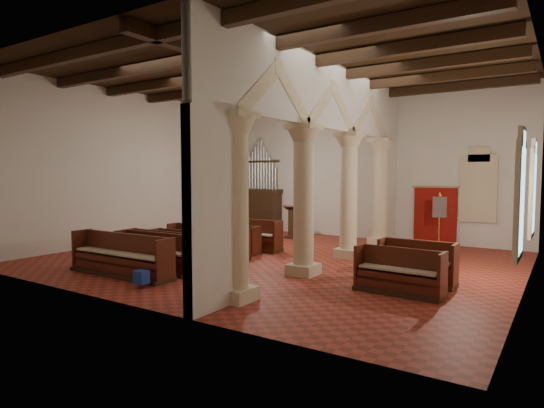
{
  "coord_description": "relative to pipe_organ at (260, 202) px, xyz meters",
  "views": [
    {
      "loc": [
        7.77,
        -12.22,
        2.79
      ],
      "look_at": [
        -0.53,
        0.5,
        1.73
      ],
      "focal_mm": 30.0,
      "sensor_mm": 36.0,
      "label": 1
    }
  ],
  "objects": [
    {
      "name": "pipe_organ",
      "position": [
        0.0,
        0.0,
        0.0
      ],
      "size": [
        2.1,
        0.85,
        4.4
      ],
      "color": "#341E10",
      "rests_on": "floor"
    },
    {
      "name": "processional_banner",
      "position": [
        8.48,
        -1.03,
        -0.62
      ],
      "size": [
        0.45,
        0.58,
        2.08
      ],
      "rotation": [
        0.0,
        0.0,
        0.36
      ],
      "color": "#341E10",
      "rests_on": "floor"
    },
    {
      "name": "ceiling",
      "position": [
        4.5,
        -5.5,
        4.63
      ],
      "size": [
        14.0,
        14.0,
        0.0
      ],
      "primitive_type": "plane",
      "rotation": [
        3.14,
        0.0,
        0.0
      ],
      "color": "black",
      "rests_on": "wall_back"
    },
    {
      "name": "arcade",
      "position": [
        6.3,
        -5.5,
        2.19
      ],
      "size": [
        0.9,
        11.9,
        6.0
      ],
      "color": "beige",
      "rests_on": "floor"
    },
    {
      "name": "nave_pew_2",
      "position": [
        2.26,
        -8.25,
        -1.04
      ],
      "size": [
        3.14,
        0.76,
        1.02
      ],
      "rotation": [
        0.0,
        0.0,
        0.02
      ],
      "color": "#341E10",
      "rests_on": "floor"
    },
    {
      "name": "floor",
      "position": [
        4.5,
        -5.5,
        -1.37
      ],
      "size": [
        14.0,
        14.0,
        0.0
      ],
      "primitive_type": "plane",
      "color": "maroon",
      "rests_on": "ground"
    },
    {
      "name": "ceiling_beams",
      "position": [
        4.5,
        -5.5,
        4.45
      ],
      "size": [
        13.8,
        11.8,
        0.3
      ],
      "primitive_type": null,
      "color": "#341E10",
      "rests_on": "wall_back"
    },
    {
      "name": "nave_pew_3",
      "position": [
        2.21,
        -7.39,
        -1.05
      ],
      "size": [
        2.49,
        0.79,
        0.96
      ],
      "rotation": [
        0.0,
        0.0,
        0.06
      ],
      "color": "#341E10",
      "rests_on": "floor"
    },
    {
      "name": "nave_pew_4",
      "position": [
        2.3,
        -6.41,
        -1.04
      ],
      "size": [
        3.17,
        0.7,
        1.02
      ],
      "rotation": [
        0.0,
        0.0,
        -0.01
      ],
      "color": "#341E10",
      "rests_on": "floor"
    },
    {
      "name": "aisle_pew_0",
      "position": [
        9.09,
        -7.48,
        -1.02
      ],
      "size": [
        2.06,
        0.81,
        1.05
      ],
      "rotation": [
        0.0,
        0.0,
        -0.05
      ],
      "color": "#341E10",
      "rests_on": "floor"
    },
    {
      "name": "nave_pew_5",
      "position": [
        2.33,
        -5.34,
        -1.05
      ],
      "size": [
        2.53,
        0.66,
        0.97
      ],
      "rotation": [
        0.0,
        0.0,
        -0.0
      ],
      "color": "#341E10",
      "rests_on": "floor"
    },
    {
      "name": "nave_pew_0",
      "position": [
        2.18,
        -9.77,
        -1.0
      ],
      "size": [
        3.45,
        0.8,
        1.13
      ],
      "rotation": [
        0.0,
        0.0,
        0.01
      ],
      "color": "#341E10",
      "rests_on": "floor"
    },
    {
      "name": "wall_right",
      "position": [
        11.5,
        -5.5,
        1.63
      ],
      "size": [
        0.02,
        12.0,
        6.0
      ],
      "primitive_type": "cube",
      "color": "silver",
      "rests_on": "floor"
    },
    {
      "name": "tube_heater_b",
      "position": [
        2.12,
        -8.83,
        -1.21
      ],
      "size": [
        0.97,
        0.36,
        0.1
      ],
      "primitive_type": "cylinder",
      "rotation": [
        0.0,
        1.57,
        -0.28
      ],
      "color": "silver",
      "rests_on": "floor"
    },
    {
      "name": "lectern",
      "position": [
        2.53,
        -1.26,
        -0.78
      ],
      "size": [
        0.64,
        0.67,
        1.42
      ],
      "rotation": [
        0.0,
        0.0,
        0.19
      ],
      "color": "#392812",
      "rests_on": "floor"
    },
    {
      "name": "aisle_pew_2",
      "position": [
        8.99,
        -5.49,
        -1.05
      ],
      "size": [
        1.9,
        0.71,
        0.97
      ],
      "rotation": [
        0.0,
        0.0,
        -0.04
      ],
      "color": "#341E10",
      "rests_on": "floor"
    },
    {
      "name": "window_right_a",
      "position": [
        11.48,
        -7.0,
        0.83
      ],
      "size": [
        0.03,
        1.0,
        2.2
      ],
      "primitive_type": "cube",
      "color": "#398062",
      "rests_on": "wall_right"
    },
    {
      "name": "window_back",
      "position": [
        9.5,
        0.48,
        0.83
      ],
      "size": [
        1.0,
        0.03,
        2.2
      ],
      "primitive_type": "cube",
      "color": "#398062",
      "rests_on": "wall_back"
    },
    {
      "name": "dossal_curtain",
      "position": [
        8.0,
        0.42,
        -0.21
      ],
      "size": [
        1.8,
        0.07,
        2.17
      ],
      "color": "maroon",
      "rests_on": "floor"
    },
    {
      "name": "aisle_pew_1",
      "position": [
        9.18,
        -6.35,
        -1.0
      ],
      "size": [
        1.88,
        0.75,
        1.09
      ],
      "rotation": [
        0.0,
        0.0,
        -0.01
      ],
      "color": "#341E10",
      "rests_on": "floor"
    },
    {
      "name": "nave_pew_6",
      "position": [
        2.35,
        -4.59,
        -1.01
      ],
      "size": [
        3.2,
        0.88,
        1.1
      ],
      "rotation": [
        0.0,
        0.0,
        0.05
      ],
      "color": "#341E10",
      "rests_on": "floor"
    },
    {
      "name": "hymnal_box_b",
      "position": [
        3.9,
        -7.96,
        -1.12
      ],
      "size": [
        0.33,
        0.29,
        0.3
      ],
      "primitive_type": "cube",
      "rotation": [
        0.0,
        0.0,
        0.16
      ],
      "color": "navy",
      "rests_on": "floor"
    },
    {
      "name": "wall_back",
      "position": [
        4.5,
        0.5,
        1.63
      ],
      "size": [
        14.0,
        0.02,
        6.0
      ],
      "primitive_type": "cube",
      "color": "silver",
      "rests_on": "floor"
    },
    {
      "name": "wall_front",
      "position": [
        4.5,
        -11.5,
        1.63
      ],
      "size": [
        14.0,
        0.02,
        6.0
      ],
      "primitive_type": "cube",
      "color": "silver",
      "rests_on": "floor"
    },
    {
      "name": "tube_heater_a",
      "position": [
        1.42,
        -9.63,
        -1.21
      ],
      "size": [
        1.01,
        0.5,
        0.11
      ],
      "primitive_type": "cylinder",
      "rotation": [
        0.0,
        1.57,
        0.4
      ],
      "color": "white",
      "rests_on": "floor"
    },
    {
      "name": "wall_left",
      "position": [
        -2.5,
        -5.5,
        1.63
      ],
      "size": [
        0.02,
        12.0,
        6.0
      ],
      "primitive_type": "cube",
      "color": "silver",
      "rests_on": "floor"
    },
    {
      "name": "hymnal_box_a",
      "position": [
        3.69,
        -10.37,
        -1.11
      ],
      "size": [
        0.32,
        0.26,
        0.32
      ],
      "primitive_type": "cube",
      "rotation": [
        0.0,
        0.0,
        -0.0
      ],
      "color": "navy",
      "rests_on": "floor"
    },
    {
      "name": "window_right_b",
      "position": [
        11.48,
        -3.0,
        0.83
      ],
      "size": [
        0.03,
        1.0,
        2.2
      ],
      "primitive_type": "cube",
      "color": "#398062",
      "rests_on": "wall_right"
    },
    {
      "name": "nave_pew_1",
      "position": [
        2.51,
        -8.86,
        -1.01
      ],
      "size": [
        2.79,
        0.75,
        1.08
      ],
      "rotation": [
        0.0,
        0.0,
        0.01
      ],
      "color": "#341E10",
      "rests_on": "floor"
    },
    {
      "name": "hymnal_box_c",
      "position": [
        3.09,
        -6.19,
        -1.13
      ],
      "size": [
        0.35,
        0.32,
        0.29
      ],
      "primitive_type": "cube",
      "rotation": [
        0.0,
        0.0,
        -0.38
      ],
      "color": "navy",
      "rests_on": "floor"
    }
  ]
}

